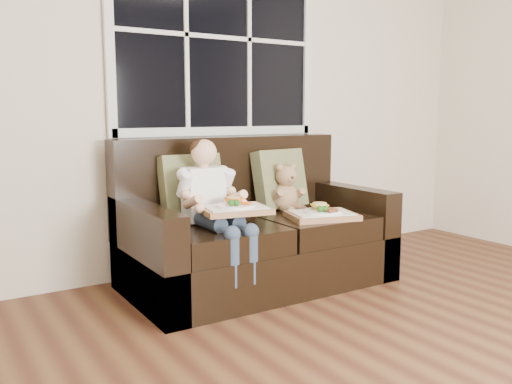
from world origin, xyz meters
TOP-DOWN VIEW (x-y plane):
  - window_back at (-0.13, 2.48)m, footprint 1.62×0.04m
  - loveseat at (-0.13, 2.02)m, footprint 1.70×0.92m
  - pillow_left at (-0.50, 2.17)m, footprint 0.41×0.19m
  - pillow_right at (0.20, 2.17)m, footprint 0.44×0.25m
  - child at (-0.50, 1.90)m, footprint 0.35×0.58m
  - teddy_bear at (0.17, 2.06)m, footprint 0.21×0.26m
  - tray_left at (-0.43, 1.73)m, footprint 0.44×0.36m
  - tray_right at (0.20, 1.70)m, footprint 0.50×0.43m

SIDE VIEW (x-z plane):
  - loveseat at x=-0.13m, z-range -0.17..0.79m
  - tray_right at x=0.20m, z-range 0.43..0.53m
  - tray_left at x=-0.43m, z-range 0.53..0.62m
  - teddy_bear at x=0.17m, z-range 0.41..0.76m
  - child at x=-0.50m, z-range 0.23..1.03m
  - pillow_left at x=-0.50m, z-range 0.44..0.86m
  - pillow_right at x=0.20m, z-range 0.44..0.87m
  - window_back at x=-0.13m, z-range 0.96..2.33m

